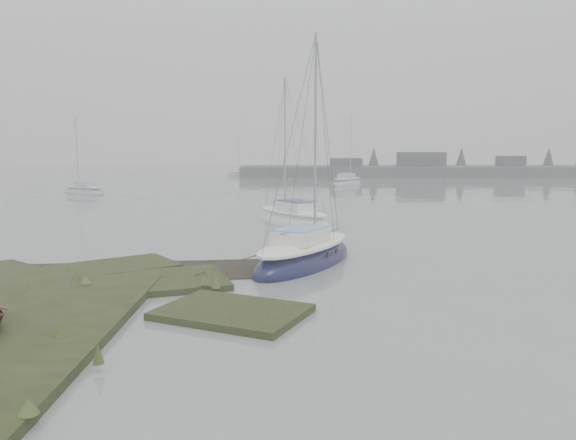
% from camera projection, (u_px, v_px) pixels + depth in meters
% --- Properties ---
extents(ground, '(160.00, 160.00, 0.00)m').
position_uv_depth(ground, '(262.00, 199.00, 44.22)').
color(ground, slate).
rests_on(ground, ground).
extents(far_shoreline, '(60.00, 8.00, 4.15)m').
position_uv_depth(far_shoreline, '(469.00, 170.00, 75.88)').
color(far_shoreline, '#4C4F51').
rests_on(far_shoreline, ground).
extents(sailboat_main, '(4.80, 6.43, 8.78)m').
position_uv_depth(sailboat_main, '(305.00, 257.00, 19.90)').
color(sailboat_main, '#101233').
rests_on(sailboat_main, ground).
extents(sailboat_white, '(4.94, 6.04, 8.41)m').
position_uv_depth(sailboat_white, '(293.00, 220.00, 30.02)').
color(sailboat_white, white).
rests_on(sailboat_white, ground).
extents(sailboat_far_a, '(5.12, 4.31, 7.19)m').
position_uv_depth(sailboat_far_a, '(84.00, 191.00, 48.87)').
color(sailboat_far_a, '#ABAEB4').
rests_on(sailboat_far_a, ground).
extents(sailboat_far_b, '(4.60, 5.82, 8.03)m').
position_uv_depth(sailboat_far_b, '(347.00, 183.00, 59.83)').
color(sailboat_far_b, silver).
rests_on(sailboat_far_b, ground).
extents(sailboat_far_c, '(4.55, 1.52, 6.41)m').
position_uv_depth(sailboat_far_c, '(244.00, 175.00, 77.23)').
color(sailboat_far_c, silver).
rests_on(sailboat_far_c, ground).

